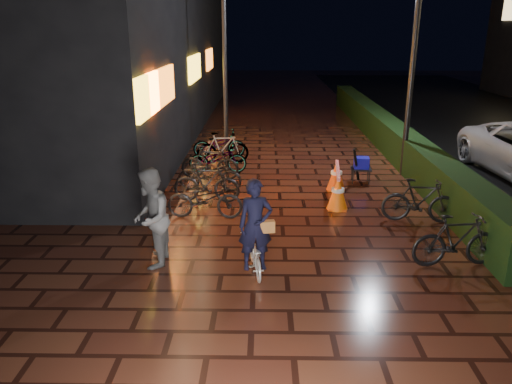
{
  "coord_description": "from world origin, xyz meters",
  "views": [
    {
      "loc": [
        -0.94,
        -9.24,
        4.01
      ],
      "look_at": [
        -1.1,
        -0.5,
        1.1
      ],
      "focal_mm": 35.0,
      "sensor_mm": 36.0,
      "label": 1
    }
  ],
  "objects_px": {
    "bystander_person": "(151,218)",
    "cyclist": "(255,239)",
    "traffic_barrier": "(337,184)",
    "cart_assembly": "(361,164)"
  },
  "relations": [
    {
      "from": "bystander_person",
      "to": "cyclist",
      "type": "bearing_deg",
      "value": 80.63
    },
    {
      "from": "bystander_person",
      "to": "cyclist",
      "type": "relative_size",
      "value": 1.05
    },
    {
      "from": "bystander_person",
      "to": "cyclist",
      "type": "xyz_separation_m",
      "value": [
        1.8,
        -0.27,
        -0.26
      ]
    },
    {
      "from": "traffic_barrier",
      "to": "cart_assembly",
      "type": "height_order",
      "value": "cart_assembly"
    },
    {
      "from": "traffic_barrier",
      "to": "cart_assembly",
      "type": "bearing_deg",
      "value": 58.62
    },
    {
      "from": "cyclist",
      "to": "traffic_barrier",
      "type": "bearing_deg",
      "value": 63.83
    },
    {
      "from": "bystander_person",
      "to": "traffic_barrier",
      "type": "xyz_separation_m",
      "value": [
        3.72,
        3.63,
        -0.49
      ]
    },
    {
      "from": "cyclist",
      "to": "cart_assembly",
      "type": "xyz_separation_m",
      "value": [
        2.72,
        5.22,
        -0.11
      ]
    },
    {
      "from": "bystander_person",
      "to": "cart_assembly",
      "type": "height_order",
      "value": "bystander_person"
    },
    {
      "from": "cyclist",
      "to": "traffic_barrier",
      "type": "height_order",
      "value": "cyclist"
    }
  ]
}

